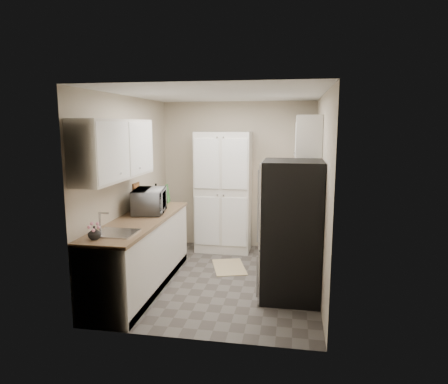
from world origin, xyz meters
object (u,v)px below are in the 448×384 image
object	(u,v)px
pantry_cabinet	(224,192)
electric_range	(294,241)
microwave	(150,201)
wine_bottle	(156,196)
toaster_oven	(294,193)
refrigerator	(292,230)

from	to	relation	value
pantry_cabinet	electric_range	size ratio (longest dim) A/B	1.77
microwave	pantry_cabinet	bearing A→B (deg)	-40.49
microwave	wine_bottle	xyz separation A→B (m)	(-0.06, 0.43, -0.01)
toaster_oven	refrigerator	bearing A→B (deg)	-111.07
microwave	toaster_oven	bearing A→B (deg)	-65.43
electric_range	wine_bottle	xyz separation A→B (m)	(-2.02, -0.02, 0.60)
microwave	wine_bottle	world-z (taller)	microwave
refrigerator	toaster_oven	world-z (taller)	refrigerator
pantry_cabinet	wine_bottle	world-z (taller)	pantry_cabinet
pantry_cabinet	electric_range	xyz separation A→B (m)	(1.17, -0.93, -0.52)
toaster_oven	wine_bottle	bearing A→B (deg)	-175.04
electric_range	wine_bottle	bearing A→B (deg)	-179.34
microwave	wine_bottle	distance (m)	0.44
wine_bottle	electric_range	bearing A→B (deg)	0.66
wine_bottle	toaster_oven	distance (m)	2.22
refrigerator	microwave	xyz separation A→B (m)	(-1.93, 0.35, 0.23)
electric_range	toaster_oven	distance (m)	1.07
toaster_oven	electric_range	bearing A→B (deg)	-109.55
pantry_cabinet	microwave	size ratio (longest dim) A/B	3.38
pantry_cabinet	microwave	xyz separation A→B (m)	(-0.79, -1.38, 0.08)
pantry_cabinet	refrigerator	size ratio (longest dim) A/B	1.18
microwave	refrigerator	bearing A→B (deg)	-110.87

